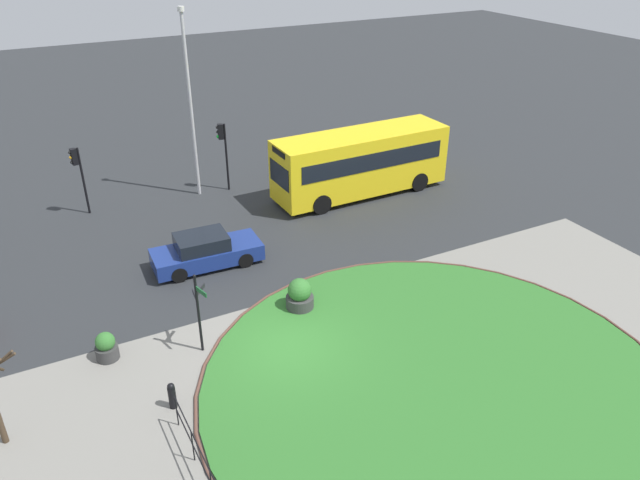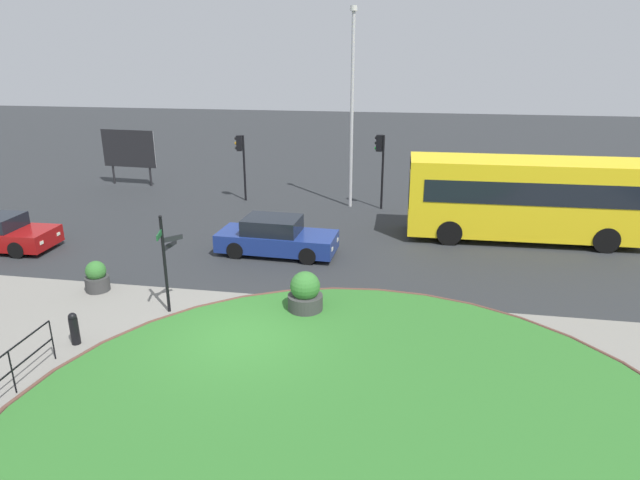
{
  "view_description": "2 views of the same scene",
  "coord_description": "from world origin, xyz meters",
  "px_view_note": "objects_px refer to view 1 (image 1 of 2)",
  "views": [
    {
      "loc": [
        -6.61,
        -15.07,
        13.01
      ],
      "look_at": [
        3.07,
        3.58,
        1.68
      ],
      "focal_mm": 34.22,
      "sensor_mm": 36.0,
      "label": 1
    },
    {
      "loc": [
        4.27,
        -12.33,
        7.26
      ],
      "look_at": [
        1.41,
        4.16,
        1.49
      ],
      "focal_mm": 30.52,
      "sensor_mm": 36.0,
      "label": 2
    }
  ],
  "objects_px": {
    "traffic_light_near": "(223,142)",
    "bus_yellow": "(361,162)",
    "signpost_directional": "(199,307)",
    "traffic_light_far": "(77,166)",
    "bollard_foreground": "(172,395)",
    "planter_near_signpost": "(106,347)",
    "lamppost_tall": "(190,101)",
    "planter_kerbside": "(300,296)",
    "car_far_lane": "(206,251)"
  },
  "relations": [
    {
      "from": "traffic_light_near",
      "to": "bus_yellow",
      "type": "bearing_deg",
      "value": 157.88
    },
    {
      "from": "bollard_foreground",
      "to": "planter_near_signpost",
      "type": "bearing_deg",
      "value": 112.05
    },
    {
      "from": "signpost_directional",
      "to": "traffic_light_near",
      "type": "relative_size",
      "value": 0.83
    },
    {
      "from": "car_far_lane",
      "to": "planter_near_signpost",
      "type": "xyz_separation_m",
      "value": [
        -4.81,
        -4.33,
        -0.19
      ]
    },
    {
      "from": "signpost_directional",
      "to": "lamppost_tall",
      "type": "bearing_deg",
      "value": 72.98
    },
    {
      "from": "signpost_directional",
      "to": "bus_yellow",
      "type": "distance_m",
      "value": 14.29
    },
    {
      "from": "bus_yellow",
      "to": "planter_near_signpost",
      "type": "bearing_deg",
      "value": 27.45
    },
    {
      "from": "car_far_lane",
      "to": "lamppost_tall",
      "type": "xyz_separation_m",
      "value": [
        1.97,
        7.24,
        4.27
      ]
    },
    {
      "from": "traffic_light_near",
      "to": "planter_near_signpost",
      "type": "xyz_separation_m",
      "value": [
        -8.2,
        -11.42,
        -2.18
      ]
    },
    {
      "from": "car_far_lane",
      "to": "planter_kerbside",
      "type": "height_order",
      "value": "car_far_lane"
    },
    {
      "from": "signpost_directional",
      "to": "traffic_light_far",
      "type": "xyz_separation_m",
      "value": [
        -1.8,
        12.77,
        0.76
      ]
    },
    {
      "from": "bollard_foreground",
      "to": "planter_kerbside",
      "type": "distance_m",
      "value": 6.27
    },
    {
      "from": "car_far_lane",
      "to": "traffic_light_near",
      "type": "distance_m",
      "value": 8.1
    },
    {
      "from": "traffic_light_near",
      "to": "bollard_foreground",
      "type": "bearing_deg",
      "value": 73.91
    },
    {
      "from": "signpost_directional",
      "to": "traffic_light_far",
      "type": "relative_size",
      "value": 0.89
    },
    {
      "from": "lamppost_tall",
      "to": "planter_near_signpost",
      "type": "bearing_deg",
      "value": -120.36
    },
    {
      "from": "signpost_directional",
      "to": "lamppost_tall",
      "type": "relative_size",
      "value": 0.32
    },
    {
      "from": "planter_near_signpost",
      "to": "planter_kerbside",
      "type": "height_order",
      "value": "planter_kerbside"
    },
    {
      "from": "bus_yellow",
      "to": "traffic_light_near",
      "type": "height_order",
      "value": "traffic_light_near"
    },
    {
      "from": "traffic_light_near",
      "to": "planter_kerbside",
      "type": "relative_size",
      "value": 2.84
    },
    {
      "from": "traffic_light_far",
      "to": "car_far_lane",
      "type": "bearing_deg",
      "value": 104.45
    },
    {
      "from": "traffic_light_near",
      "to": "signpost_directional",
      "type": "bearing_deg",
      "value": 76.14
    },
    {
      "from": "car_far_lane",
      "to": "bollard_foreground",
      "type": "bearing_deg",
      "value": -112.41
    },
    {
      "from": "traffic_light_near",
      "to": "traffic_light_far",
      "type": "distance_m",
      "value": 7.08
    },
    {
      "from": "signpost_directional",
      "to": "car_far_lane",
      "type": "bearing_deg",
      "value": 70.56
    },
    {
      "from": "car_far_lane",
      "to": "traffic_light_far",
      "type": "relative_size",
      "value": 1.35
    },
    {
      "from": "bollard_foreground",
      "to": "lamppost_tall",
      "type": "height_order",
      "value": "lamppost_tall"
    },
    {
      "from": "bus_yellow",
      "to": "signpost_directional",
      "type": "bearing_deg",
      "value": 36.59
    },
    {
      "from": "planter_kerbside",
      "to": "bollard_foreground",
      "type": "bearing_deg",
      "value": -152.64
    },
    {
      "from": "planter_kerbside",
      "to": "traffic_light_near",
      "type": "bearing_deg",
      "value": 83.55
    },
    {
      "from": "traffic_light_far",
      "to": "planter_near_signpost",
      "type": "xyz_separation_m",
      "value": [
        -1.13,
        -11.78,
        -2.01
      ]
    },
    {
      "from": "car_far_lane",
      "to": "planter_kerbside",
      "type": "distance_m",
      "value": 5.1
    },
    {
      "from": "bus_yellow",
      "to": "traffic_light_far",
      "type": "xyz_separation_m",
      "value": [
        -13.11,
        4.03,
        0.71
      ]
    },
    {
      "from": "bollard_foreground",
      "to": "bus_yellow",
      "type": "distance_m",
      "value": 17.01
    },
    {
      "from": "signpost_directional",
      "to": "planter_near_signpost",
      "type": "relative_size",
      "value": 2.94
    },
    {
      "from": "bus_yellow",
      "to": "planter_near_signpost",
      "type": "xyz_separation_m",
      "value": [
        -14.25,
        -7.75,
        -1.29
      ]
    },
    {
      "from": "bus_yellow",
      "to": "lamppost_tall",
      "type": "bearing_deg",
      "value": -28.2
    },
    {
      "from": "signpost_directional",
      "to": "traffic_light_near",
      "type": "height_order",
      "value": "traffic_light_near"
    },
    {
      "from": "lamppost_tall",
      "to": "traffic_light_near",
      "type": "bearing_deg",
      "value": -6.13
    },
    {
      "from": "bollard_foreground",
      "to": "traffic_light_near",
      "type": "height_order",
      "value": "traffic_light_near"
    },
    {
      "from": "bollard_foreground",
      "to": "bus_yellow",
      "type": "bearing_deg",
      "value": 40.27
    },
    {
      "from": "bollard_foreground",
      "to": "traffic_light_far",
      "type": "height_order",
      "value": "traffic_light_far"
    },
    {
      "from": "planter_kerbside",
      "to": "planter_near_signpost",
      "type": "bearing_deg",
      "value": 177.2
    },
    {
      "from": "bollard_foreground",
      "to": "car_far_lane",
      "type": "xyz_separation_m",
      "value": [
        3.51,
        7.55,
        0.19
      ]
    },
    {
      "from": "bus_yellow",
      "to": "lamppost_tall",
      "type": "distance_m",
      "value": 8.97
    },
    {
      "from": "traffic_light_near",
      "to": "planter_near_signpost",
      "type": "height_order",
      "value": "traffic_light_near"
    },
    {
      "from": "bollard_foreground",
      "to": "planter_kerbside",
      "type": "height_order",
      "value": "planter_kerbside"
    },
    {
      "from": "lamppost_tall",
      "to": "planter_kerbside",
      "type": "xyz_separation_m",
      "value": [
        0.09,
        -11.91,
        -4.36
      ]
    },
    {
      "from": "bollard_foreground",
      "to": "planter_near_signpost",
      "type": "relative_size",
      "value": 0.9
    },
    {
      "from": "signpost_directional",
      "to": "car_far_lane",
      "type": "relative_size",
      "value": 0.66
    }
  ]
}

